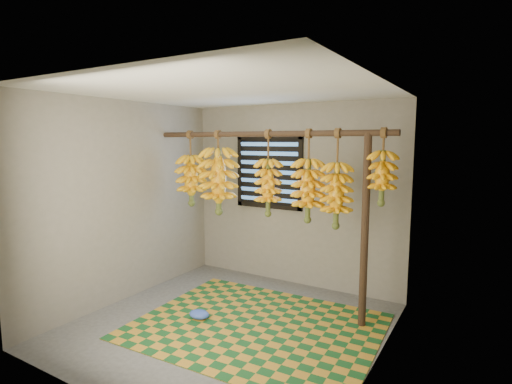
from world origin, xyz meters
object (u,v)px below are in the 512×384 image
Objects in this scene: banana_bunch_e at (336,195)px; banana_bunch_f at (382,178)px; banana_bunch_d at (308,190)px; banana_bunch_c at (268,187)px; banana_bunch_b at (219,181)px; support_post at (365,232)px; plastic_bag at (199,314)px; banana_bunch_a at (191,180)px; woven_mat at (256,326)px.

banana_bunch_e is 1.37× the size of banana_bunch_f.
banana_bunch_c is at bearing 180.00° from banana_bunch_d.
banana_bunch_f is (1.98, -0.00, 0.14)m from banana_bunch_b.
support_post is at bearing 0.00° from banana_bunch_e.
banana_bunch_f is (0.46, -0.00, 0.20)m from banana_bunch_e.
banana_bunch_e is (1.24, 0.76, 1.30)m from plastic_bag.
plastic_bag is 1.59m from banana_bunch_b.
banana_bunch_a is 2.42m from banana_bunch_f.
banana_bunch_f is (0.78, -0.00, 0.17)m from banana_bunch_d.
banana_bunch_b is at bearing 0.00° from banana_bunch_a.
banana_bunch_a is 0.44m from banana_bunch_b.
banana_bunch_c is (0.70, 0.00, -0.03)m from banana_bunch_b.
banana_bunch_f is at bearing -0.00° from banana_bunch_c.
banana_bunch_f is (1.70, 0.76, 1.51)m from plastic_bag.
banana_bunch_b is at bearing 180.00° from banana_bunch_e.
support_post is 0.58m from banana_bunch_f.
support_post is 1.88m from banana_bunch_b.
support_post is 1.49m from woven_mat.
banana_bunch_d is at bearing -0.00° from banana_bunch_c.
banana_bunch_a is 1.96m from banana_bunch_e.
support_post is 0.74m from banana_bunch_d.
banana_bunch_a reaches higher than support_post.
banana_bunch_a and banana_bunch_d have the same top height.
plastic_bag is 0.24× the size of banana_bunch_a.
banana_bunch_d is (0.30, 0.58, 1.39)m from woven_mat.
support_post is at bearing 0.00° from banana_bunch_b.
plastic_bag is at bearing -140.55° from banana_bunch_d.
banana_bunch_b is (-0.89, 0.58, 1.42)m from woven_mat.
banana_bunch_b is at bearing 180.00° from support_post.
banana_bunch_f is (2.42, -0.00, 0.15)m from banana_bunch_a.
banana_bunch_d is at bearing 0.00° from banana_bunch_b.
banana_bunch_e is at bearing -0.00° from banana_bunch_c.
banana_bunch_c is (-1.13, 0.00, 0.39)m from support_post.
banana_bunch_c is (0.43, 0.76, 1.34)m from plastic_bag.
plastic_bag is at bearing -156.01° from banana_bunch_f.
banana_bunch_e reaches higher than support_post.
banana_bunch_c is at bearing 180.00° from banana_bunch_e.
banana_bunch_c is at bearing 0.00° from banana_bunch_a.
woven_mat is 2.55× the size of banana_bunch_a.
banana_bunch_d is at bearing 62.52° from woven_mat.
banana_bunch_c is at bearing 180.00° from banana_bunch_f.
banana_bunch_b is 1.98m from banana_bunch_f.
banana_bunch_c is 0.50m from banana_bunch_d.
banana_bunch_b is 1.04× the size of banana_bunch_c.
banana_bunch_d is (-0.63, 0.00, 0.39)m from support_post.
banana_bunch_d is 0.80m from banana_bunch_f.
banana_bunch_e is at bearing 43.05° from woven_mat.
banana_bunch_a is 1.14m from banana_bunch_c.
woven_mat is at bearing -71.83° from banana_bunch_c.
banana_bunch_e reaches higher than plastic_bag.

